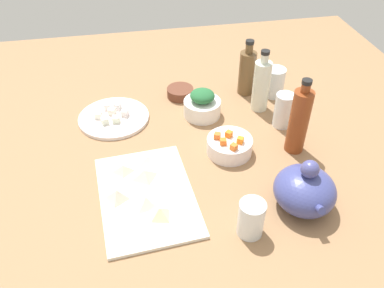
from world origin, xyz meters
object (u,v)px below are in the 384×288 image
(bowl_carrots, at_px, (229,146))
(drinking_glass_2, at_px, (274,82))
(bottle_2, at_px, (247,72))
(drinking_glass_1, at_px, (283,110))
(plate_tofu, at_px, (114,118))
(teapot, at_px, (305,190))
(bottle_0, at_px, (299,121))
(drinking_glass_0, at_px, (251,218))
(bowl_greens, at_px, (202,108))
(cutting_board, at_px, (147,196))
(bowl_small_side, at_px, (180,92))
(bottle_1, at_px, (261,85))

(bowl_carrots, bearing_deg, drinking_glass_2, 139.76)
(bottle_2, height_order, drinking_glass_1, bottle_2)
(plate_tofu, relative_size, bottle_2, 1.15)
(teapot, distance_m, bottle_0, 0.24)
(drinking_glass_0, bearing_deg, bowl_greens, -178.67)
(cutting_board, bearing_deg, bottle_0, 104.13)
(bowl_small_side, relative_size, drinking_glass_2, 0.90)
(plate_tofu, relative_size, drinking_glass_2, 2.23)
(teapot, distance_m, drinking_glass_1, 0.36)
(cutting_board, xyz_separation_m, bowl_small_side, (-0.48, 0.17, 0.01))
(drinking_glass_1, bearing_deg, bottle_1, -158.35)
(bowl_carrots, distance_m, bottle_1, 0.28)
(bottle_0, xyz_separation_m, drinking_glass_2, (-0.31, 0.04, -0.05))
(bowl_small_side, xyz_separation_m, drinking_glass_0, (0.65, 0.07, 0.03))
(teapot, relative_size, drinking_glass_0, 1.79)
(plate_tofu, relative_size, bottle_0, 0.97)
(bottle_0, bearing_deg, cutting_board, -75.87)
(drinking_glass_1, bearing_deg, bottle_0, -3.26)
(drinking_glass_1, relative_size, drinking_glass_2, 1.10)
(plate_tofu, relative_size, bowl_greens, 1.89)
(cutting_board, xyz_separation_m, drinking_glass_0, (0.17, 0.24, 0.05))
(plate_tofu, bearing_deg, teapot, 44.13)
(cutting_board, xyz_separation_m, bowl_carrots, (-0.14, 0.27, 0.02))
(teapot, relative_size, bottle_0, 0.73)
(teapot, height_order, bottle_0, bottle_0)
(plate_tofu, relative_size, bottle_1, 1.08)
(cutting_board, xyz_separation_m, plate_tofu, (-0.38, -0.07, 0.00))
(drinking_glass_2, bearing_deg, drinking_glass_1, -10.68)
(bowl_greens, distance_m, bottle_2, 0.23)
(bottle_1, bearing_deg, bowl_carrots, -37.75)
(teapot, bearing_deg, drinking_glass_2, 168.36)
(cutting_board, relative_size, drinking_glass_0, 3.57)
(bottle_0, distance_m, drinking_glass_2, 0.32)
(plate_tofu, height_order, drinking_glass_2, drinking_glass_2)
(bowl_greens, xyz_separation_m, bottle_2, (-0.11, 0.19, 0.06))
(bottle_1, bearing_deg, bowl_greens, -88.74)
(drinking_glass_1, bearing_deg, bowl_small_side, -127.91)
(bowl_greens, bearing_deg, bottle_0, 46.33)
(bowl_small_side, relative_size, drinking_glass_0, 0.96)
(drinking_glass_1, bearing_deg, drinking_glass_2, 169.32)
(bottle_1, relative_size, drinking_glass_2, 2.07)
(bowl_small_side, xyz_separation_m, drinking_glass_2, (0.05, 0.34, 0.04))
(bowl_carrots, xyz_separation_m, drinking_glass_0, (0.31, -0.03, 0.03))
(cutting_board, distance_m, bottle_2, 0.63)
(cutting_board, relative_size, drinking_glass_1, 3.05)
(cutting_board, height_order, bottle_1, bottle_1)
(bottle_2, bearing_deg, drinking_glass_1, 15.20)
(bottle_1, bearing_deg, drinking_glass_1, 21.65)
(drinking_glass_0, height_order, drinking_glass_1, drinking_glass_1)
(bowl_small_side, distance_m, bottle_2, 0.25)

